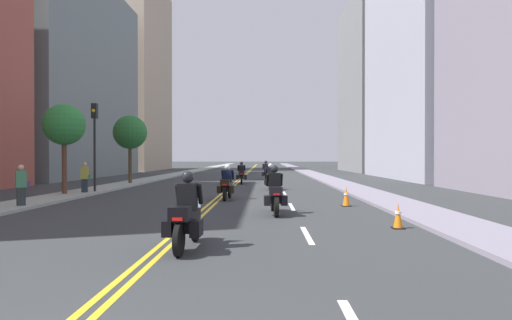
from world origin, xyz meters
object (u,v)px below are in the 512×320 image
object	(u,v)px
traffic_light_near	(95,132)
motorcycle_1	(275,195)
motorcycle_0	(187,217)
motorcycle_2	(227,185)
motorcycle_3	(270,179)
street_tree_0	(64,125)
traffic_cone_0	(346,197)
pedestrian_1	(85,178)
motorcycle_5	(266,172)
street_tree_1	(130,133)
traffic_cone_1	(398,216)
pedestrian_0	(21,186)
motorcycle_4	(241,175)

from	to	relation	value
traffic_light_near	motorcycle_1	bearing A→B (deg)	-40.15
motorcycle_0	motorcycle_2	size ratio (longest dim) A/B	0.99
motorcycle_3	street_tree_0	distance (m)	11.60
motorcycle_2	traffic_cone_0	size ratio (longest dim) A/B	2.93
motorcycle_3	pedestrian_1	world-z (taller)	pedestrian_1
motorcycle_5	pedestrian_1	size ratio (longest dim) A/B	1.34
motorcycle_2	traffic_light_near	xyz separation A→B (m)	(-7.35, 3.05, 2.65)
motorcycle_0	traffic_cone_0	xyz separation A→B (m)	(4.87, 7.91, -0.30)
motorcycle_2	motorcycle_3	bearing A→B (deg)	73.92
motorcycle_2	street_tree_0	xyz separation A→B (m)	(-8.31, 1.66, 2.87)
street_tree_1	motorcycle_3	bearing A→B (deg)	-24.26
motorcycle_1	motorcycle_2	size ratio (longest dim) A/B	1.03
traffic_cone_1	pedestrian_0	bearing A→B (deg)	162.11
motorcycle_1	motorcycle_2	bearing A→B (deg)	110.21
motorcycle_5	motorcycle_4	bearing A→B (deg)	-111.02
motorcycle_3	traffic_cone_0	world-z (taller)	motorcycle_3
pedestrian_0	pedestrian_1	bearing A→B (deg)	51.66
motorcycle_4	pedestrian_1	size ratio (longest dim) A/B	1.28
motorcycle_0	traffic_cone_1	world-z (taller)	motorcycle_0
motorcycle_1	street_tree_1	distance (m)	18.49
motorcycle_1	motorcycle_5	world-z (taller)	motorcycle_1
pedestrian_0	motorcycle_0	bearing A→B (deg)	-82.24
pedestrian_1	motorcycle_5	bearing A→B (deg)	49.66
traffic_cone_1	pedestrian_1	distance (m)	16.48
street_tree_0	street_tree_1	xyz separation A→B (m)	(0.48, 8.77, 0.15)
motorcycle_5	motorcycle_1	bearing A→B (deg)	-92.08
pedestrian_0	street_tree_0	size ratio (longest dim) A/B	0.36
motorcycle_1	motorcycle_5	bearing A→B (deg)	87.95
traffic_cone_0	street_tree_1	xyz separation A→B (m)	(-12.78, 12.89, 3.31)
motorcycle_4	traffic_cone_1	bearing A→B (deg)	-77.64
street_tree_0	traffic_light_near	bearing A→B (deg)	55.49
motorcycle_5	pedestrian_1	world-z (taller)	pedestrian_1
motorcycle_1	traffic_cone_0	size ratio (longest dim) A/B	3.03
traffic_light_near	street_tree_1	distance (m)	7.40
motorcycle_3	street_tree_1	size ratio (longest dim) A/B	0.46
traffic_cone_0	motorcycle_5	bearing A→B (deg)	99.27
motorcycle_3	street_tree_1	xyz separation A→B (m)	(-9.89, 4.46, 3.04)
traffic_light_near	street_tree_0	xyz separation A→B (m)	(-0.96, -1.40, 0.22)
street_tree_1	pedestrian_1	bearing A→B (deg)	-88.56
traffic_cone_0	pedestrian_1	size ratio (longest dim) A/B	0.45
traffic_light_near	motorcycle_0	bearing A→B (deg)	-61.03
motorcycle_0	pedestrian_0	world-z (taller)	pedestrian_0
motorcycle_1	street_tree_1	size ratio (longest dim) A/B	0.47
traffic_cone_0	traffic_light_near	size ratio (longest dim) A/B	0.16
motorcycle_5	traffic_cone_0	world-z (taller)	motorcycle_5
traffic_light_near	street_tree_0	distance (m)	1.71
motorcycle_1	street_tree_1	bearing A→B (deg)	120.13
motorcycle_4	traffic_cone_0	xyz separation A→B (m)	(4.93, -13.83, -0.28)
traffic_cone_0	motorcycle_0	bearing A→B (deg)	-121.61
traffic_cone_1	traffic_light_near	bearing A→B (deg)	139.86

